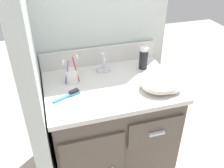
% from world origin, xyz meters
% --- Properties ---
extents(ground_plane, '(6.00, 6.00, 0.00)m').
position_xyz_m(ground_plane, '(0.00, 0.00, 0.00)').
color(ground_plane, '#ADA393').
extents(wall_back, '(1.00, 0.08, 2.20)m').
position_xyz_m(wall_back, '(0.00, 0.35, 1.10)').
color(wall_back, silver).
rests_on(wall_back, ground_plane).
extents(wall_left, '(0.08, 0.67, 2.20)m').
position_xyz_m(wall_left, '(-0.46, 0.00, 1.10)').
color(wall_left, silver).
rests_on(wall_left, ground_plane).
extents(vanity, '(0.82, 0.61, 0.80)m').
position_xyz_m(vanity, '(-0.00, -0.00, 0.42)').
color(vanity, brown).
rests_on(vanity, ground_plane).
extents(backsplash, '(0.82, 0.02, 0.13)m').
position_xyz_m(backsplash, '(0.00, 0.29, 0.87)').
color(backsplash, silver).
rests_on(backsplash, vanity).
extents(sink_faucet, '(0.09, 0.09, 0.14)m').
position_xyz_m(sink_faucet, '(0.00, 0.17, 0.85)').
color(sink_faucet, silver).
rests_on(sink_faucet, vanity).
extents(toothbrush_cup, '(0.10, 0.08, 0.19)m').
position_xyz_m(toothbrush_cup, '(-0.23, 0.09, 0.85)').
color(toothbrush_cup, white).
rests_on(toothbrush_cup, vanity).
extents(shaving_cream_can, '(0.06, 0.06, 0.16)m').
position_xyz_m(shaving_cream_can, '(0.27, 0.14, 0.88)').
color(shaving_cream_can, black).
rests_on(shaving_cream_can, vanity).
extents(hairbrush, '(0.17, 0.09, 0.03)m').
position_xyz_m(hairbrush, '(-0.26, -0.05, 0.81)').
color(hairbrush, teal).
rests_on(hairbrush, vanity).
extents(hand_towel, '(0.25, 0.22, 0.08)m').
position_xyz_m(hand_towel, '(0.28, -0.14, 0.84)').
color(hand_towel, beige).
rests_on(hand_towel, vanity).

